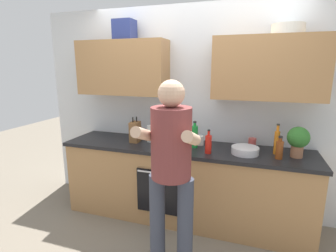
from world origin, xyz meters
name	(u,v)px	position (x,y,z in m)	size (l,w,h in m)	color
ground_plane	(183,217)	(0.00, 0.00, 0.00)	(12.00, 12.00, 0.00)	#756B5B
back_wall_unit	(191,92)	(0.00, 0.27, 1.49)	(4.00, 0.38, 2.50)	silver
counter	(183,183)	(0.00, 0.00, 0.45)	(2.84, 0.67, 0.90)	#A37547
person_standing	(171,163)	(0.10, -0.79, 1.00)	(0.49, 0.45, 1.69)	#383D4C
bottle_juice	(277,142)	(0.98, 0.05, 1.03)	(0.05, 0.05, 0.32)	orange
bottle_soda	(195,136)	(0.12, 0.01, 1.03)	(0.07, 0.07, 0.30)	#198C33
bottle_hotsauce	(208,144)	(0.30, -0.15, 1.00)	(0.07, 0.07, 0.26)	red
bottle_syrup	(165,141)	(-0.17, -0.18, 1.00)	(0.05, 0.05, 0.24)	#8C4C14
bottle_vinegar	(279,149)	(1.00, -0.10, 1.00)	(0.07, 0.07, 0.23)	brown
cup_ceramic	(252,143)	(0.74, 0.21, 0.95)	(0.09, 0.09, 0.11)	#BF4C47
cup_coffee	(200,140)	(0.16, 0.12, 0.95)	(0.09, 0.09, 0.11)	white
mixing_bowl	(245,150)	(0.67, -0.05, 0.94)	(0.28, 0.28, 0.07)	silver
knife_block	(135,132)	(-0.61, -0.01, 1.03)	(0.10, 0.14, 0.31)	brown
potted_herb	(298,139)	(1.17, 0.01, 1.08)	(0.21, 0.21, 0.31)	#9E6647
grocery_bag_produce	(158,134)	(-0.35, 0.09, 1.00)	(0.21, 0.15, 0.20)	silver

